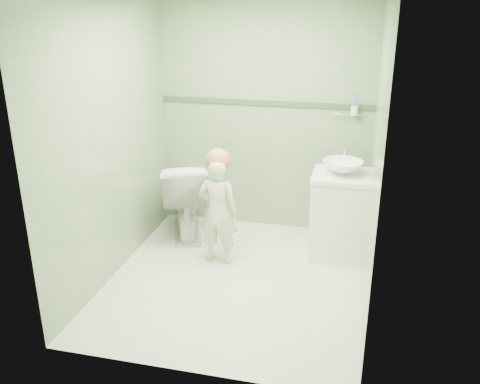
# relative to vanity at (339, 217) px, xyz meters

# --- Properties ---
(ground) EXTENTS (2.50, 2.50, 0.00)m
(ground) POSITION_rel_vanity_xyz_m (-0.84, -0.70, -0.40)
(ground) COLOR silver
(ground) RESTS_ON ground
(room_shell) EXTENTS (2.50, 2.54, 2.40)m
(room_shell) POSITION_rel_vanity_xyz_m (-0.84, -0.70, 0.80)
(room_shell) COLOR gray
(room_shell) RESTS_ON ground
(trim_stripe) EXTENTS (2.20, 0.02, 0.05)m
(trim_stripe) POSITION_rel_vanity_xyz_m (-0.84, 0.54, 0.95)
(trim_stripe) COLOR #335236
(trim_stripe) RESTS_ON room_shell
(vanity) EXTENTS (0.52, 0.50, 0.80)m
(vanity) POSITION_rel_vanity_xyz_m (0.00, 0.00, 0.00)
(vanity) COLOR white
(vanity) RESTS_ON ground
(counter) EXTENTS (0.54, 0.52, 0.04)m
(counter) POSITION_rel_vanity_xyz_m (0.00, 0.00, 0.41)
(counter) COLOR white
(counter) RESTS_ON vanity
(basin) EXTENTS (0.37, 0.37, 0.13)m
(basin) POSITION_rel_vanity_xyz_m (0.00, 0.00, 0.49)
(basin) COLOR white
(basin) RESTS_ON counter
(faucet) EXTENTS (0.03, 0.13, 0.18)m
(faucet) POSITION_rel_vanity_xyz_m (0.00, 0.19, 0.57)
(faucet) COLOR silver
(faucet) RESTS_ON counter
(cup_holder) EXTENTS (0.26, 0.07, 0.21)m
(cup_holder) POSITION_rel_vanity_xyz_m (0.05, 0.48, 0.93)
(cup_holder) COLOR silver
(cup_holder) RESTS_ON room_shell
(toilet) EXTENTS (0.70, 0.91, 0.82)m
(toilet) POSITION_rel_vanity_xyz_m (-1.58, 0.10, 0.01)
(toilet) COLOR white
(toilet) RESTS_ON ground
(toddler) EXTENTS (0.38, 0.26, 1.03)m
(toddler) POSITION_rel_vanity_xyz_m (-1.08, -0.40, 0.11)
(toddler) COLOR beige
(toddler) RESTS_ON ground
(hair_cap) EXTENTS (0.23, 0.23, 0.23)m
(hair_cap) POSITION_rel_vanity_xyz_m (-1.08, -0.37, 0.59)
(hair_cap) COLOR #A96E3B
(hair_cap) RESTS_ON toddler
(teal_toothbrush) EXTENTS (0.11, 0.13, 0.08)m
(teal_toothbrush) POSITION_rel_vanity_xyz_m (-1.01, -0.53, 0.47)
(teal_toothbrush) COLOR #0A948C
(teal_toothbrush) RESTS_ON toddler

